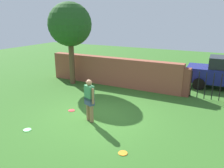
{
  "coord_description": "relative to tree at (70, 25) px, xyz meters",
  "views": [
    {
      "loc": [
        4.23,
        -6.92,
        3.79
      ],
      "look_at": [
        -0.04,
        1.29,
        1.0
      ],
      "focal_mm": 36.02,
      "sensor_mm": 36.0,
      "label": 1
    }
  ],
  "objects": [
    {
      "name": "ground_plane",
      "position": [
        3.68,
        -3.29,
        -3.34
      ],
      "size": [
        40.0,
        40.0,
        0.0
      ],
      "primitive_type": "plane",
      "color": "#336623"
    },
    {
      "name": "tree",
      "position": [
        0.0,
        0.0,
        0.0
      ],
      "size": [
        2.39,
        2.39,
        4.58
      ],
      "color": "brown",
      "rests_on": "ground"
    },
    {
      "name": "person",
      "position": [
        3.61,
        -3.73,
        -2.45
      ],
      "size": [
        0.5,
        0.34,
        1.62
      ],
      "rotation": [
        0.0,
        0.0,
        2.74
      ],
      "color": "#9E704C",
      "rests_on": "ground"
    },
    {
      "name": "frisbee_green",
      "position": [
        2.06,
        -5.35,
        -3.33
      ],
      "size": [
        0.27,
        0.27,
        0.02
      ],
      "primitive_type": "cylinder",
      "color": "green",
      "rests_on": "ground"
    },
    {
      "name": "frisbee_orange",
      "position": [
        5.6,
        -5.08,
        -3.33
      ],
      "size": [
        0.27,
        0.27,
        0.02
      ],
      "primitive_type": "cylinder",
      "color": "orange",
      "rests_on": "ground"
    },
    {
      "name": "brick_wall",
      "position": [
        2.18,
        0.83,
        -2.55
      ],
      "size": [
        7.92,
        0.5,
        1.59
      ],
      "primitive_type": "cube",
      "color": "brown",
      "rests_on": "ground"
    },
    {
      "name": "fence_gate",
      "position": [
        7.32,
        0.83,
        -2.64
      ],
      "size": [
        2.6,
        0.44,
        1.4
      ],
      "color": "brown",
      "rests_on": "ground"
    },
    {
      "name": "frisbee_red",
      "position": [
        2.39,
        -3.28,
        -3.33
      ],
      "size": [
        0.27,
        0.27,
        0.02
      ],
      "primitive_type": "cylinder",
      "color": "red",
      "rests_on": "ground"
    }
  ]
}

